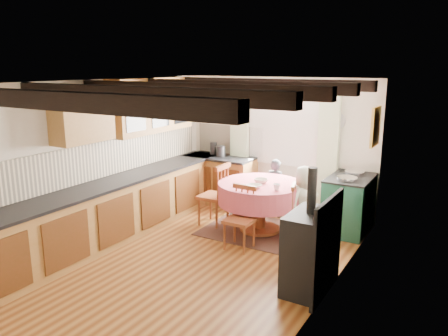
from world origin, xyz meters
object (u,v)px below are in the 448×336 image
Objects in this scene: chair_near at (239,218)px; child_far at (275,188)px; chair_right at (303,213)px; aga_range at (349,203)px; chair_left at (213,194)px; cast_iron_stove at (310,231)px; cup at (277,187)px; dining_table at (260,208)px; child_right at (304,203)px.

child_far is (-0.13, 1.55, 0.05)m from chair_near.
aga_range is at bearing -45.42° from chair_right.
child_far reaches higher than chair_right.
chair_right is 1.20m from child_far.
chair_near is 1.90m from aga_range.
child_far is at bearing 140.42° from chair_left.
cast_iron_stove reaches higher than child_far.
chair_near is at bearing -125.88° from cup.
dining_table is 0.75m from chair_near.
child_right reaches higher than aga_range.
cast_iron_stove is (1.28, -0.65, 0.28)m from chair_near.
dining_table is 1.42m from aga_range.
cup is at bearing -34.02° from dining_table.
cast_iron_stove is 1.29× the size of child_right.
cast_iron_stove is at bearing 126.21° from child_far.
chair_right is at bearing 90.63° from chair_left.
cast_iron_stove is (1.30, -1.39, 0.34)m from dining_table.
chair_near is 0.80× the size of child_right.
chair_left is (-0.83, -0.08, 0.12)m from dining_table.
aga_range is at bearing 112.18° from chair_left.
aga_range is at bearing -15.13° from child_right.
aga_range is 1.36m from cup.
chair_left is 10.09× the size of cup.
chair_right is at bearing -119.52° from aga_range.
child_right is at bearing -124.04° from aga_range.
chair_left is at bearing -157.50° from aga_range.
cup is at bearing 54.06° from chair_near.
child_right reaches higher than cup.
aga_range is 1.30m from child_far.
child_far reaches higher than dining_table.
chair_right is 8.70× the size of cup.
chair_right reaches higher than dining_table.
cup is (-0.92, 1.14, 0.11)m from cast_iron_stove.
cast_iron_stove reaches higher than chair_right.
cast_iron_stove is (2.13, -1.31, 0.22)m from chair_left.
cast_iron_stove is at bearing -87.07° from aga_range.
chair_right is at bearing 29.98° from cup.
chair_right is at bearing -144.49° from child_right.
child_right is at bearing 140.28° from child_far.
cast_iron_stove reaches higher than chair_near.
chair_left reaches higher than chair_right.
child_right is (-0.03, 0.09, 0.13)m from chair_right.
chair_near is 8.93× the size of cup.
dining_table is 0.73m from child_right.
aga_range reaches higher than cup.
chair_right is 0.58m from cup.
aga_range is 0.88m from child_right.
chair_near is 0.88× the size of chair_left.
child_far is at bearing 122.70° from cast_iron_stove.
chair_left reaches higher than child_far.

